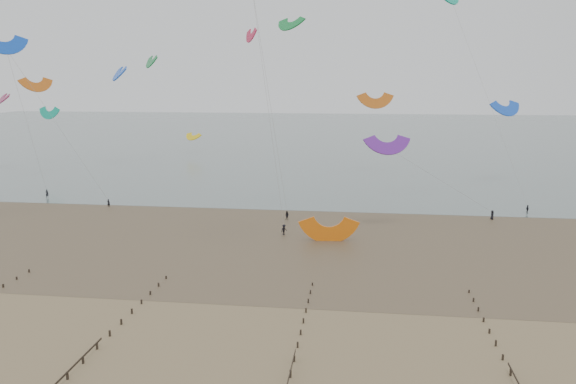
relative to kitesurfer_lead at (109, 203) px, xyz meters
name	(u,v)px	position (x,y,z in m)	size (l,w,h in m)	color
ground	(262,327)	(38.21, -48.45, -0.79)	(500.00, 500.00, 0.00)	brown
sea_and_shore	(274,233)	(34.13, -14.05, -0.78)	(500.00, 665.00, 0.03)	#475654
kitesurfer_lead	(109,203)	(0.00, 0.00, 0.00)	(0.57, 0.38, 1.57)	black
kitesurfers	(521,214)	(75.62, 0.35, 0.04)	(147.19, 28.46, 1.73)	black
grounded_kite	(329,241)	(43.06, -17.55, -0.79)	(7.55, 3.96, 5.76)	orange
kites_airborne	(318,83)	(36.59, 41.79, 22.20)	(242.46, 113.87, 40.18)	blue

